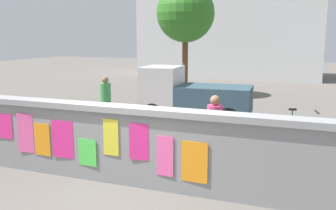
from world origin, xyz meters
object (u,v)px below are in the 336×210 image
Objects in this scene: bicycle_near at (297,130)px; tree_roadside at (185,14)px; motorcycle at (91,138)px; person_bystander at (215,124)px; person_walking at (106,96)px; auto_rickshaw_truck at (190,96)px.

tree_roadside reaches higher than bicycle_near.
person_bystander reaches higher than motorcycle.
person_walking is (-5.79, -0.18, 0.62)m from bicycle_near.
auto_rickshaw_truck is 4.52m from motorcycle.
motorcycle is 10.60m from tree_roadside.
motorcycle is 1.17× the size of person_walking.
person_walking is (-1.18, 2.75, 0.52)m from motorcycle.
auto_rickshaw_truck is at bearing 34.74° from person_walking.
tree_roadside is (-5.51, 7.05, 3.55)m from bicycle_near.
motorcycle is at bearing -104.55° from auto_rickshaw_truck.
tree_roadside is (-3.85, 9.71, 2.93)m from person_bystander.
person_bystander is (2.95, 0.28, 0.52)m from motorcycle.
auto_rickshaw_truck reaches higher than person_walking.
person_bystander is (-1.66, -2.66, 0.62)m from bicycle_near.
tree_roadside is (0.28, 7.23, 2.93)m from person_walking.
auto_rickshaw_truck is 2.27× the size of person_walking.
auto_rickshaw_truck reaches higher than bicycle_near.
person_bystander is (1.82, -4.08, 0.09)m from auto_rickshaw_truck.
person_walking is 7.81m from tree_roadside.
motorcycle is 0.36× the size of tree_roadside.
bicycle_near is at bearing -22.27° from auto_rickshaw_truck.
person_bystander is at bearing -30.93° from person_walking.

